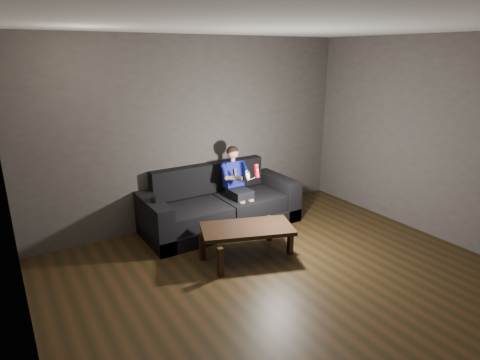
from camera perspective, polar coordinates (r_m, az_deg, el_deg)
floor at (r=4.46m, az=9.35°, el=-16.06°), size 5.00×5.00×0.00m
back_wall at (r=5.91m, az=-6.18°, el=6.77°), size 5.00×0.04×2.70m
left_wall at (r=2.94m, az=-29.16°, el=-6.82°), size 0.04×5.00×2.70m
right_wall at (r=5.82m, az=28.99°, el=4.49°), size 0.04×5.00×2.70m
ceiling at (r=3.72m, az=11.54°, el=21.08°), size 5.00×5.00×0.02m
sofa at (r=5.91m, az=-2.97°, el=-3.91°), size 2.27×0.98×0.88m
child at (r=5.84m, az=-0.49°, el=0.26°), size 0.42×0.52×1.03m
wii_remote_red at (r=5.50m, az=2.39°, el=1.32°), size 0.05×0.07×0.19m
nunchuk_white at (r=5.43m, az=1.05°, el=0.70°), size 0.08×0.10×0.15m
wii_remote_black at (r=5.33m, az=-12.21°, el=-2.77°), size 0.09×0.17×0.03m
coffee_table at (r=5.00m, az=1.00°, el=-7.25°), size 1.24×0.91×0.41m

